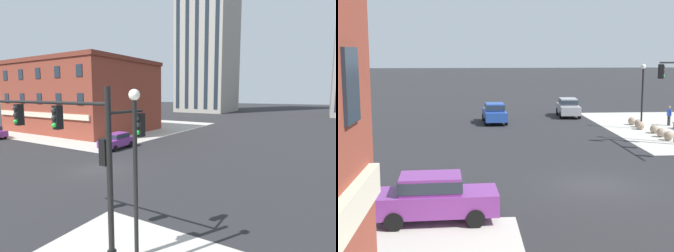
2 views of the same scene
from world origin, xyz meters
TOP-DOWN VIEW (x-y plane):
  - ground_plane at (0.00, 0.00)m, footprint 320.00×320.00m
  - bollard_sphere_curb_a at (10.73, -7.77)m, footprint 0.64×0.64m
  - bollard_sphere_curb_b at (12.05, -7.78)m, footprint 0.64×0.64m
  - bollard_sphere_curb_c at (13.64, -7.91)m, footprint 0.64×0.64m
  - bollard_sphere_curb_d at (15.45, -7.49)m, footprint 0.64×0.64m
  - bollard_sphere_curb_e at (16.59, -7.75)m, footprint 0.64×0.64m
  - bollard_sphere_curb_f at (17.90, -7.67)m, footprint 0.64×0.64m
  - pedestrian_at_curb at (17.27, -10.50)m, footprint 0.53×0.29m
  - street_lamp_mid_sidewalk at (15.85, -7.70)m, footprint 0.36×0.36m
  - car_main_northbound_near at (23.43, -3.48)m, footprint 4.51×2.12m
  - car_main_southbound_near at (19.76, 3.51)m, footprint 4.46×2.01m
  - car_main_southbound_far at (-4.19, 6.91)m, footprint 2.04×4.47m

SIDE VIEW (x-z plane):
  - ground_plane at x=0.00m, z-range 0.00..0.00m
  - bollard_sphere_curb_a at x=10.73m, z-range 0.00..0.64m
  - bollard_sphere_curb_b at x=12.05m, z-range 0.00..0.64m
  - bollard_sphere_curb_c at x=13.64m, z-range 0.00..0.64m
  - bollard_sphere_curb_d at x=15.45m, z-range 0.00..0.64m
  - bollard_sphere_curb_e at x=16.59m, z-range 0.00..0.64m
  - bollard_sphere_curb_f at x=17.90m, z-range 0.00..0.64m
  - pedestrian_at_curb at x=17.27m, z-range 0.11..1.70m
  - car_main_northbound_near at x=23.43m, z-range 0.08..1.76m
  - car_main_southbound_near at x=19.76m, z-range 0.08..1.76m
  - car_main_southbound_far at x=-4.19m, z-range 0.08..1.76m
  - street_lamp_mid_sidewalk at x=15.85m, z-range 0.67..5.66m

